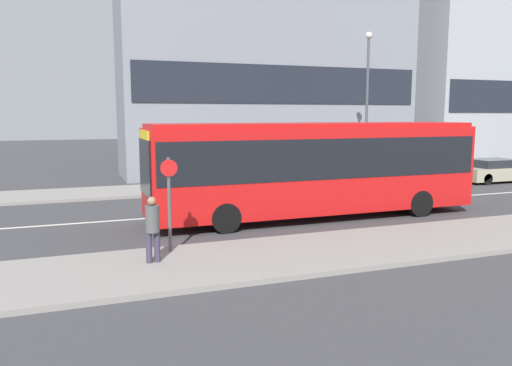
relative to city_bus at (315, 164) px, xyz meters
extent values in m
plane|color=#3A3A3D|center=(-2.29, 1.95, -1.95)|extent=(120.00, 120.00, 0.00)
cube|color=gray|center=(-2.29, -4.30, -1.89)|extent=(44.00, 3.50, 0.13)
cube|color=gray|center=(-2.29, 8.20, -1.89)|extent=(44.00, 3.50, 0.13)
cube|color=silver|center=(-2.29, 1.95, -1.95)|extent=(41.80, 0.16, 0.01)
cube|color=gray|center=(3.85, 13.90, 7.93)|extent=(18.50, 4.91, 19.76)
cube|color=#1E232D|center=(3.85, 11.42, 3.48)|extent=(17.76, 0.08, 2.20)
cube|color=#9EA3A8|center=(24.03, 14.65, 7.02)|extent=(17.01, 6.40, 17.95)
cube|color=red|center=(0.01, 0.00, -0.17)|extent=(11.94, 2.52, 2.95)
cube|color=black|center=(0.01, 0.00, 0.27)|extent=(11.71, 2.55, 1.36)
cube|color=red|center=(0.01, 0.00, 1.38)|extent=(11.77, 2.32, 0.14)
cube|color=black|center=(-5.98, 0.00, 0.10)|extent=(0.05, 2.22, 1.77)
cube|color=yellow|center=(-5.98, 0.00, 1.10)|extent=(0.04, 1.76, 0.32)
cylinder|color=black|center=(-3.69, -1.15, -1.47)|extent=(0.96, 0.28, 0.96)
cylinder|color=black|center=(-3.69, 1.15, -1.47)|extent=(0.96, 0.28, 0.96)
cylinder|color=black|center=(3.71, -1.15, -1.47)|extent=(0.96, 0.28, 0.96)
cylinder|color=black|center=(3.71, 1.15, -1.47)|extent=(0.96, 0.28, 0.96)
cube|color=maroon|center=(8.86, 5.16, -1.47)|extent=(3.95, 1.84, 0.68)
cube|color=#21262B|center=(8.74, 5.16, -0.87)|extent=(2.17, 1.62, 0.50)
cylinder|color=black|center=(10.08, 4.33, -1.65)|extent=(0.60, 0.18, 0.60)
cylinder|color=black|center=(10.08, 5.99, -1.65)|extent=(0.60, 0.18, 0.60)
cylinder|color=black|center=(7.63, 4.33, -1.65)|extent=(0.60, 0.18, 0.60)
cylinder|color=black|center=(7.63, 5.99, -1.65)|extent=(0.60, 0.18, 0.60)
cube|color=#A39E84|center=(13.68, 5.18, -1.47)|extent=(4.14, 1.87, 0.68)
cube|color=#21262B|center=(13.55, 5.18, -0.91)|extent=(2.28, 1.64, 0.43)
cylinder|color=black|center=(14.96, 6.03, -1.65)|extent=(0.60, 0.18, 0.60)
cylinder|color=black|center=(12.39, 4.34, -1.65)|extent=(0.60, 0.18, 0.60)
cylinder|color=black|center=(12.39, 6.03, -1.65)|extent=(0.60, 0.18, 0.60)
cylinder|color=#383347|center=(-6.49, -3.95, -1.45)|extent=(0.15, 0.15, 0.75)
cylinder|color=#383347|center=(-6.29, -3.93, -1.45)|extent=(0.15, 0.15, 0.75)
cylinder|color=#4C4C4C|center=(-6.39, -3.94, -0.74)|extent=(0.34, 0.34, 0.65)
sphere|color=#936B4C|center=(-6.39, -3.94, -0.31)|extent=(0.21, 0.21, 0.21)
cylinder|color=#4C4C51|center=(-5.81, -3.09, -0.58)|extent=(0.09, 0.09, 2.48)
cylinder|color=red|center=(-5.81, -3.15, 0.38)|extent=(0.44, 0.03, 0.44)
cylinder|color=#4C4C51|center=(6.80, 7.34, 1.96)|extent=(0.14, 0.14, 7.56)
sphere|color=silver|center=(6.80, 7.34, 5.85)|extent=(0.36, 0.36, 0.36)
camera|label=1|loc=(-8.14, -15.85, 1.76)|focal=35.00mm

